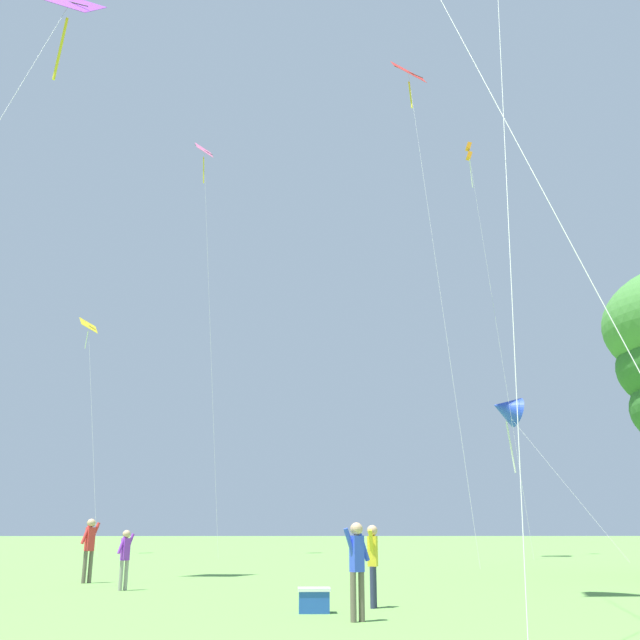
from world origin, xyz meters
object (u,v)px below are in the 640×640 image
object	(u,v)px
person_in_red_shirt	(373,557)
picnic_cooler	(314,600)
kite_orange_box	(470,157)
kite_blue_delta	(505,409)
kite_pink_low	(204,170)
kite_yellow_diamond	(89,335)
kite_purple_streamer	(64,20)
kite_red_high	(410,85)
person_child_small	(125,554)
person_far_back	(357,561)
person_foreground_watcher	(89,544)

from	to	relation	value
person_in_red_shirt	picnic_cooler	world-z (taller)	person_in_red_shirt
kite_orange_box	kite_blue_delta	distance (m)	17.65
kite_pink_low	picnic_cooler	bearing A→B (deg)	-77.35
kite_blue_delta	kite_yellow_diamond	bearing A→B (deg)	167.75
kite_purple_streamer	kite_red_high	bearing A→B (deg)	46.88
kite_red_high	person_child_small	distance (m)	35.21
kite_pink_low	person_far_back	xyz separation A→B (m)	(7.67, -32.48, -25.00)
person_in_red_shirt	picnic_cooler	distance (m)	1.61
person_child_small	kite_blue_delta	bearing A→B (deg)	53.20
kite_pink_low	kite_yellow_diamond	xyz separation A→B (m)	(-7.80, 2.71, -11.50)
kite_blue_delta	person_in_red_shirt	xyz separation A→B (m)	(-11.11, -27.14, -7.54)
kite_pink_low	kite_red_high	bearing A→B (deg)	-27.26
picnic_cooler	person_in_red_shirt	bearing A→B (deg)	34.62
kite_orange_box	kite_pink_low	distance (m)	18.55
kite_pink_low	person_in_red_shirt	world-z (taller)	kite_pink_low
kite_blue_delta	person_far_back	xyz separation A→B (m)	(-11.61, -29.31, -7.53)
kite_red_high	picnic_cooler	size ratio (longest dim) A/B	50.70
person_in_red_shirt	person_far_back	xyz separation A→B (m)	(-0.50, -2.17, 0.02)
kite_blue_delta	person_child_small	size ratio (longest dim) A/B	6.54
kite_yellow_diamond	person_foreground_watcher	distance (m)	30.36
kite_pink_low	person_in_red_shirt	xyz separation A→B (m)	(8.18, -30.31, -25.01)
person_in_red_shirt	person_far_back	bearing A→B (deg)	-103.01
kite_purple_streamer	person_in_red_shirt	size ratio (longest dim) A/B	13.40
person_in_red_shirt	picnic_cooler	bearing A→B (deg)	-145.38
kite_red_high	kite_purple_streamer	distance (m)	24.48
person_foreground_watcher	person_far_back	size ratio (longest dim) A/B	1.13
kite_blue_delta	picnic_cooler	distance (m)	31.64
person_foreground_watcher	picnic_cooler	size ratio (longest dim) A/B	2.99
person_in_red_shirt	person_foreground_watcher	distance (m)	10.36
person_child_small	kite_pink_low	bearing A→B (deg)	95.04
person_foreground_watcher	person_child_small	bearing A→B (deg)	-58.29
kite_blue_delta	person_far_back	bearing A→B (deg)	-111.61
picnic_cooler	person_foreground_watcher	bearing A→B (deg)	128.77
kite_red_high	kite_yellow_diamond	bearing A→B (deg)	155.58
kite_blue_delta	person_foreground_watcher	size ratio (longest dim) A/B	5.36
kite_red_high	person_far_back	bearing A→B (deg)	-103.13
kite_red_high	kite_yellow_diamond	world-z (taller)	kite_red_high
person_in_red_shirt	person_child_small	xyz separation A→B (m)	(-5.89, 4.41, -0.06)
kite_pink_low	person_in_red_shirt	size ratio (longest dim) A/B	18.09
kite_purple_streamer	kite_yellow_diamond	bearing A→B (deg)	102.74
kite_red_high	picnic_cooler	xyz separation A→B (m)	(-6.63, -24.12, -28.13)
kite_purple_streamer	person_foreground_watcher	bearing A→B (deg)	7.55
person_child_small	picnic_cooler	bearing A→B (deg)	-48.07
person_child_small	picnic_cooler	xyz separation A→B (m)	(4.70, -5.23, -0.66)
kite_yellow_diamond	person_child_small	distance (m)	33.23
kite_orange_box	kite_blue_delta	world-z (taller)	kite_orange_box
kite_purple_streamer	person_child_small	bearing A→B (deg)	-29.55
kite_pink_low	person_far_back	distance (m)	41.70
kite_red_high	kite_pink_low	bearing A→B (deg)	152.74
kite_blue_delta	person_far_back	world-z (taller)	kite_blue_delta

